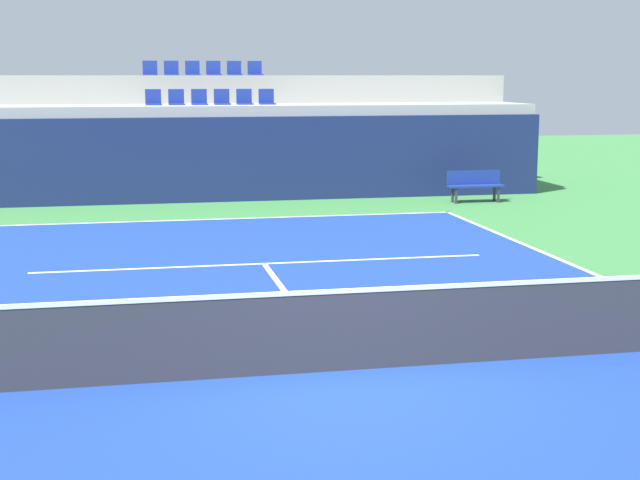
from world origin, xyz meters
TOP-DOWN VIEW (x-y plane):
  - ground_plane at (0.00, 0.00)m, footprint 80.00×80.00m
  - court_surface at (0.00, 0.00)m, footprint 11.00×24.00m
  - baseline_far at (0.00, 11.95)m, footprint 11.00×0.10m
  - service_line_far at (0.00, 6.40)m, footprint 8.26×0.10m
  - centre_service_line at (0.00, 3.20)m, footprint 0.10×6.40m
  - back_wall at (0.00, 15.23)m, footprint 18.51×0.30m
  - stands_tier_lower at (0.00, 16.58)m, footprint 18.51×2.40m
  - stands_tier_upper at (0.00, 18.98)m, footprint 18.51×2.40m
  - seating_row_lower at (0.00, 16.68)m, footprint 3.64×0.44m
  - seating_row_upper at (0.00, 19.08)m, footprint 3.64×0.44m
  - tennis_net at (0.00, 0.00)m, footprint 11.08×0.08m
  - player_bench at (6.82, 13.70)m, footprint 1.50×0.40m

SIDE VIEW (x-z plane):
  - ground_plane at x=0.00m, z-range 0.00..0.00m
  - court_surface at x=0.00m, z-range 0.00..0.01m
  - baseline_far at x=0.00m, z-range 0.01..0.01m
  - service_line_far at x=0.00m, z-range 0.01..0.01m
  - centre_service_line at x=0.00m, z-range 0.01..0.01m
  - player_bench at x=6.82m, z-range 0.08..0.93m
  - tennis_net at x=0.00m, z-range -0.03..1.04m
  - back_wall at x=0.00m, z-range 0.00..2.28m
  - stands_tier_lower at x=0.00m, z-range 0.00..2.57m
  - stands_tier_upper at x=0.00m, z-range 0.00..3.39m
  - seating_row_lower at x=0.00m, z-range 2.48..2.92m
  - seating_row_upper at x=0.00m, z-range 3.30..3.74m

